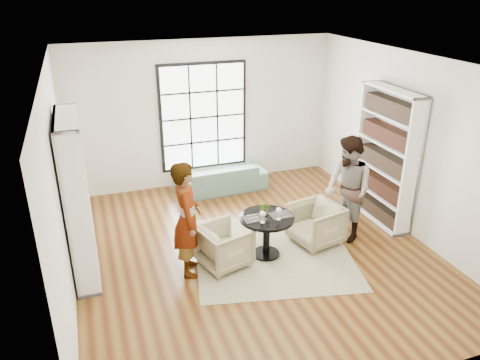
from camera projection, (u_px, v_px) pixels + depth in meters
name	position (u px, v px, depth m)	size (l,w,h in m)	color
ground	(254.00, 251.00, 7.57)	(6.00, 6.00, 0.00)	brown
room_shell	(243.00, 167.00, 7.54)	(6.00, 6.01, 6.00)	silver
rug	(272.00, 252.00, 7.53)	(2.43, 2.43, 0.01)	tan
pedestal_table	(267.00, 227.00, 7.27)	(0.85, 0.85, 0.68)	black
sofa	(221.00, 178.00, 9.65)	(1.87, 0.73, 0.54)	slate
armchair_left	(224.00, 246.00, 7.10)	(0.70, 0.72, 0.65)	tan
armchair_right	(316.00, 224.00, 7.69)	(0.73, 0.75, 0.68)	tan
person_left	(187.00, 219.00, 6.71)	(0.64, 0.42, 1.76)	gray
person_right	(348.00, 189.00, 7.64)	(0.86, 0.67, 1.77)	gray
placemat_left	(254.00, 218.00, 7.14)	(0.34, 0.26, 0.01)	#292623
placemat_right	(281.00, 215.00, 7.25)	(0.34, 0.26, 0.01)	#292623
cutlery_left	(254.00, 218.00, 7.14)	(0.14, 0.22, 0.01)	silver
cutlery_right	(281.00, 214.00, 7.24)	(0.14, 0.22, 0.01)	silver
wine_glass_left	(263.00, 214.00, 6.97)	(0.09, 0.09, 0.20)	silver
wine_glass_right	(279.00, 211.00, 7.06)	(0.09, 0.09, 0.20)	silver
flower_centerpiece	(264.00, 209.00, 7.21)	(0.18, 0.16, 0.20)	gray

